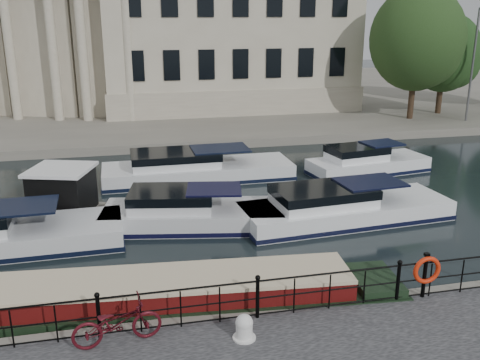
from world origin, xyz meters
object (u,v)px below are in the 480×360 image
mooring_bollard (244,327)px  narrowboat (124,307)px  bicycle (117,323)px  harbour_hut (63,195)px  life_ring_post (427,271)px

mooring_bollard → narrowboat: narrowboat is taller
bicycle → narrowboat: 2.13m
mooring_bollard → harbour_hut: harbour_hut is taller
bicycle → narrowboat: (0.14, 1.98, -0.75)m
life_ring_post → mooring_bollard: bearing=-171.7°
mooring_bollard → bicycle: bearing=170.8°
life_ring_post → narrowboat: (-8.23, 1.68, -1.02)m
bicycle → mooring_bollard: size_ratio=3.30×
bicycle → mooring_bollard: bearing=-107.0°
mooring_bollard → life_ring_post: bearing=8.3°
life_ring_post → narrowboat: life_ring_post is taller
mooring_bollard → harbour_hut: 12.27m
life_ring_post → bicycle: bearing=-177.9°
bicycle → harbour_hut: harbour_hut is taller
bicycle → life_ring_post: life_ring_post is taller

